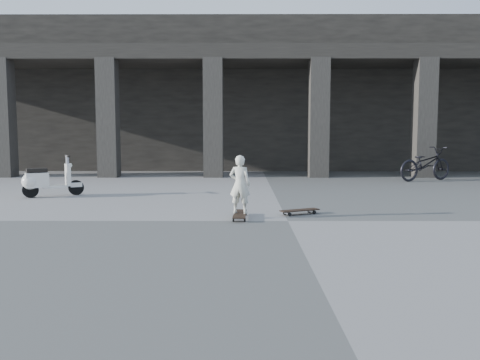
{
  "coord_description": "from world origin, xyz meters",
  "views": [
    {
      "loc": [
        -0.8,
        -8.8,
        1.58
      ],
      "look_at": [
        -0.84,
        0.76,
        0.65
      ],
      "focal_mm": 38.0,
      "sensor_mm": 36.0,
      "label": 1
    }
  ],
  "objects_px": {
    "bicycle": "(425,164)",
    "scooter": "(42,181)",
    "skateboard_spare": "(300,211)",
    "longboard": "(240,214)",
    "child": "(240,184)"
  },
  "relations": [
    {
      "from": "bicycle",
      "to": "child",
      "type": "bearing_deg",
      "value": 114.11
    },
    {
      "from": "scooter",
      "to": "child",
      "type": "bearing_deg",
      "value": -61.36
    },
    {
      "from": "child",
      "to": "scooter",
      "type": "distance_m",
      "value": 5.58
    },
    {
      "from": "skateboard_spare",
      "to": "bicycle",
      "type": "distance_m",
      "value": 8.06
    },
    {
      "from": "longboard",
      "to": "skateboard_spare",
      "type": "relative_size",
      "value": 1.2
    },
    {
      "from": "longboard",
      "to": "skateboard_spare",
      "type": "height_order",
      "value": "longboard"
    },
    {
      "from": "scooter",
      "to": "bicycle",
      "type": "distance_m",
      "value": 11.29
    },
    {
      "from": "longboard",
      "to": "skateboard_spare",
      "type": "distance_m",
      "value": 1.21
    },
    {
      "from": "longboard",
      "to": "bicycle",
      "type": "distance_m",
      "value": 9.09
    },
    {
      "from": "scooter",
      "to": "skateboard_spare",
      "type": "bearing_deg",
      "value": -52.61
    },
    {
      "from": "skateboard_spare",
      "to": "bicycle",
      "type": "bearing_deg",
      "value": 28.26
    },
    {
      "from": "child",
      "to": "scooter",
      "type": "relative_size",
      "value": 0.81
    },
    {
      "from": "scooter",
      "to": "longboard",
      "type": "bearing_deg",
      "value": -61.36
    },
    {
      "from": "bicycle",
      "to": "scooter",
      "type": "bearing_deg",
      "value": 84.82
    },
    {
      "from": "skateboard_spare",
      "to": "child",
      "type": "relative_size",
      "value": 0.75
    }
  ]
}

